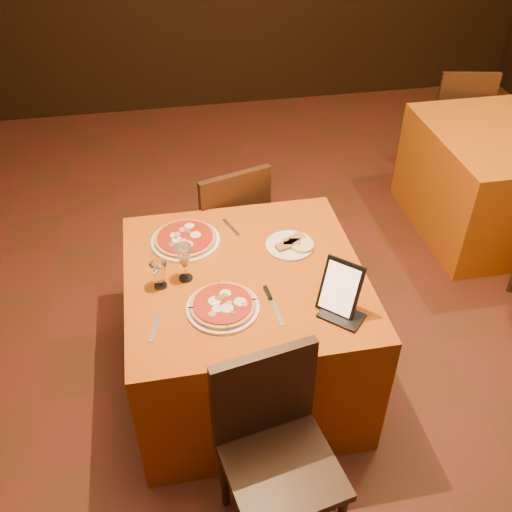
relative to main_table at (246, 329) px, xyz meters
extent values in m
cube|color=#5E2D19|center=(0.40, 0.04, -0.38)|extent=(6.00, 7.00, 0.01)
cube|color=#AD480B|center=(0.00, 0.00, 0.00)|extent=(1.10, 1.10, 0.75)
cube|color=#B8560B|center=(2.01, 1.08, 0.00)|extent=(1.10, 1.10, 0.75)
cylinder|color=white|center=(-0.13, -0.22, 0.38)|extent=(0.32, 0.32, 0.01)
cylinder|color=#AD4C23|center=(-0.13, -0.22, 0.40)|extent=(0.28, 0.28, 0.02)
cylinder|color=white|center=(-0.25, 0.29, 0.38)|extent=(0.34, 0.34, 0.01)
cylinder|color=#AD4C23|center=(-0.25, 0.29, 0.40)|extent=(0.31, 0.31, 0.02)
cylinder|color=white|center=(0.25, 0.15, 0.38)|extent=(0.24, 0.24, 0.01)
cylinder|color=olive|center=(0.25, 0.15, 0.40)|extent=(0.15, 0.15, 0.02)
cube|color=black|center=(0.35, -0.31, 0.49)|extent=(0.19, 0.19, 0.23)
cube|color=silver|center=(0.09, -0.24, 0.38)|extent=(0.05, 0.25, 0.01)
cube|color=silver|center=(-0.43, -0.28, 0.38)|extent=(0.05, 0.15, 0.01)
cube|color=silver|center=(-0.01, 0.36, 0.38)|extent=(0.07, 0.16, 0.01)
camera|label=1|loc=(-0.32, -1.97, 2.09)|focal=40.00mm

